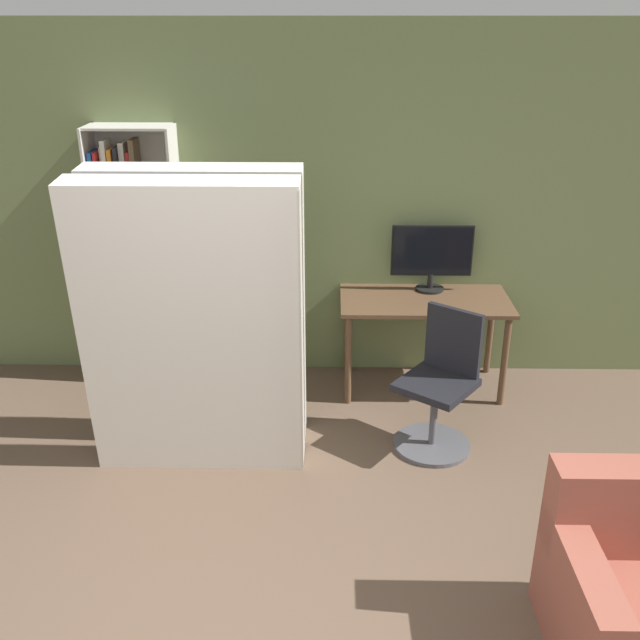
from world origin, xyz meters
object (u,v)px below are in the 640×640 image
at_px(bookshelf, 134,263).
at_px(mattress_near, 193,333).
at_px(office_chair, 439,393).
at_px(monitor, 432,254).
at_px(mattress_far, 203,312).

distance_m(bookshelf, mattress_near, 1.46).
relative_size(office_chair, bookshelf, 0.48).
bearing_deg(bookshelf, office_chair, -23.97).
bearing_deg(monitor, bookshelf, -179.83).
bearing_deg(monitor, mattress_far, -148.99).
height_order(office_chair, bookshelf, bookshelf).
bearing_deg(office_chair, bookshelf, 156.03).
distance_m(office_chair, mattress_far, 1.65).
bearing_deg(monitor, mattress_near, -140.96).
bearing_deg(mattress_far, mattress_near, -90.00).
xyz_separation_m(monitor, mattress_far, (-1.59, -0.96, -0.09)).
bearing_deg(office_chair, mattress_far, 178.24).
xyz_separation_m(monitor, office_chair, (-0.04, -1.00, -0.64)).
bearing_deg(mattress_far, office_chair, -1.76).
bearing_deg(mattress_near, mattress_far, 90.00).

